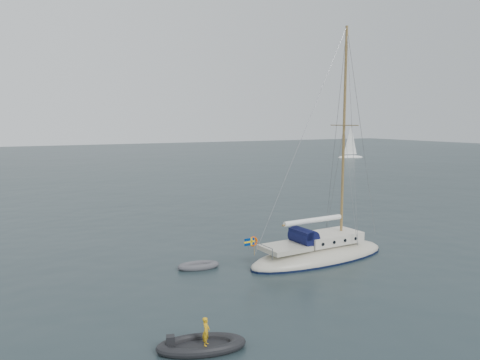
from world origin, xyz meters
TOP-DOWN VIEW (x-y plane):
  - ground at (0.00, 0.00)m, footprint 300.00×300.00m
  - sailboat at (2.30, -1.92)m, footprint 10.57×3.16m
  - dinghy at (-5.11, 0.00)m, footprint 2.50×1.13m
  - rib at (-8.89, -9.18)m, footprint 3.45×1.57m
  - distant_yacht_b at (58.84, 59.87)m, footprint 6.37×3.40m

SIDE VIEW (x-z plane):
  - ground at x=0.00m, z-range 0.00..0.00m
  - dinghy at x=-5.11m, z-range -0.02..0.34m
  - rib at x=-8.89m, z-range -0.44..0.85m
  - sailboat at x=2.30m, z-range -6.39..8.67m
  - distant_yacht_b at x=58.84m, z-range -0.61..7.83m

